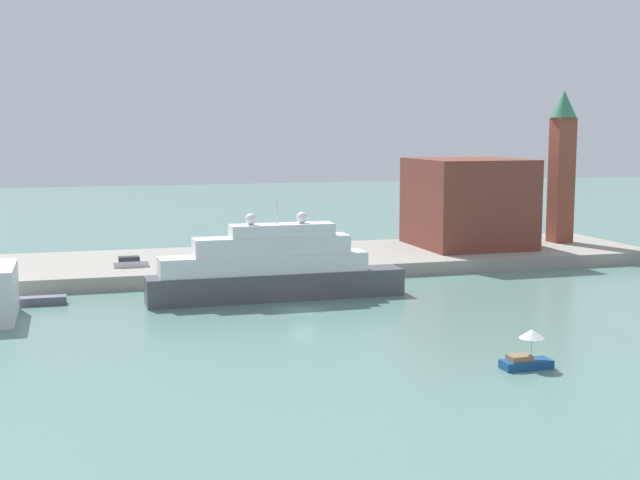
# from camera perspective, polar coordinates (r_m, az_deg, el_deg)

# --- Properties ---
(ground) EXTENTS (400.00, 400.00, 0.00)m
(ground) POSITION_cam_1_polar(r_m,az_deg,el_deg) (87.82, -1.14, -4.69)
(ground) COLOR slate
(quay_dock) EXTENTS (110.00, 22.41, 1.67)m
(quay_dock) POSITION_cam_1_polar(r_m,az_deg,el_deg) (113.73, -4.70, -1.50)
(quay_dock) COLOR gray
(quay_dock) RESTS_ON ground
(large_yacht) EXTENTS (28.03, 3.91, 10.85)m
(large_yacht) POSITION_cam_1_polar(r_m,az_deg,el_deg) (93.08, -3.10, -1.94)
(large_yacht) COLOR #4C4C51
(large_yacht) RESTS_ON ground
(small_motorboat) EXTENTS (3.96, 1.96, 3.05)m
(small_motorboat) POSITION_cam_1_polar(r_m,az_deg,el_deg) (68.80, 13.54, -7.29)
(small_motorboat) COLOR navy
(small_motorboat) RESTS_ON ground
(work_barge) EXTENTS (5.86, 1.65, 0.88)m
(work_barge) POSITION_cam_1_polar(r_m,az_deg,el_deg) (95.15, -18.17, -3.85)
(work_barge) COLOR #595966
(work_barge) RESTS_ON ground
(harbor_building) EXTENTS (14.65, 15.70, 12.44)m
(harbor_building) POSITION_cam_1_polar(r_m,az_deg,el_deg) (124.42, 9.75, 2.45)
(harbor_building) COLOR brown
(harbor_building) RESTS_ON quay_dock
(bell_tower) EXTENTS (3.74, 3.74, 22.18)m
(bell_tower) POSITION_cam_1_polar(r_m,az_deg,el_deg) (131.49, 15.70, 5.11)
(bell_tower) COLOR brown
(bell_tower) RESTS_ON quay_dock
(parked_car) EXTENTS (4.18, 1.62, 1.26)m
(parked_car) POSITION_cam_1_polar(r_m,az_deg,el_deg) (107.37, -12.43, -1.44)
(parked_car) COLOR silver
(parked_car) RESTS_ON quay_dock
(person_figure) EXTENTS (0.36, 0.36, 1.55)m
(person_figure) POSITION_cam_1_polar(r_m,az_deg,el_deg) (103.82, -8.98, -1.56)
(person_figure) COLOR maroon
(person_figure) RESTS_ON quay_dock
(mooring_bollard) EXTENTS (0.38, 0.38, 0.63)m
(mooring_bollard) POSITION_cam_1_polar(r_m,az_deg,el_deg) (105.36, -0.70, -1.56)
(mooring_bollard) COLOR black
(mooring_bollard) RESTS_ON quay_dock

